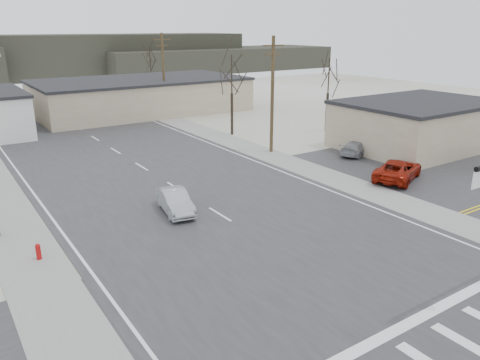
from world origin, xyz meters
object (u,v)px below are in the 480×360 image
object	(u,v)px
fire_hydrant	(38,252)
car_parked_silver	(357,148)
sedan_crossing	(175,201)
car_far_a	(93,108)
car_parked_dark_a	(422,154)
car_parked_red	(398,170)

from	to	relation	value
fire_hydrant	car_parked_silver	world-z (taller)	car_parked_silver
sedan_crossing	car_far_a	size ratio (longest dim) A/B	0.90
sedan_crossing	car_parked_dark_a	size ratio (longest dim) A/B	1.13
sedan_crossing	car_parked_dark_a	world-z (taller)	sedan_crossing
fire_hydrant	car_parked_red	world-z (taller)	car_parked_red
sedan_crossing	car_far_a	bearing A→B (deg)	89.95
car_far_a	fire_hydrant	bearing A→B (deg)	50.80
car_parked_dark_a	car_far_a	bearing A→B (deg)	25.11
sedan_crossing	car_parked_dark_a	distance (m)	21.97
car_parked_red	car_parked_dark_a	xyz separation A→B (m)	(5.60, 2.01, -0.12)
car_far_a	car_parked_red	distance (m)	41.37
car_parked_silver	fire_hydrant	bearing A→B (deg)	82.55
car_far_a	car_parked_dark_a	distance (m)	41.18
car_parked_dark_a	fire_hydrant	bearing A→B (deg)	93.97
fire_hydrant	car_far_a	xyz separation A→B (m)	(14.61, 38.66, 0.26)
car_parked_dark_a	car_parked_red	bearing A→B (deg)	112.76
sedan_crossing	car_far_a	xyz separation A→B (m)	(6.43, 36.81, -0.02)
fire_hydrant	sedan_crossing	bearing A→B (deg)	12.75
sedan_crossing	fire_hydrant	bearing A→B (deg)	-157.38
fire_hydrant	car_parked_red	bearing A→B (deg)	-3.52
car_parked_red	car_parked_silver	world-z (taller)	car_parked_red
car_far_a	car_parked_silver	distance (m)	35.97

